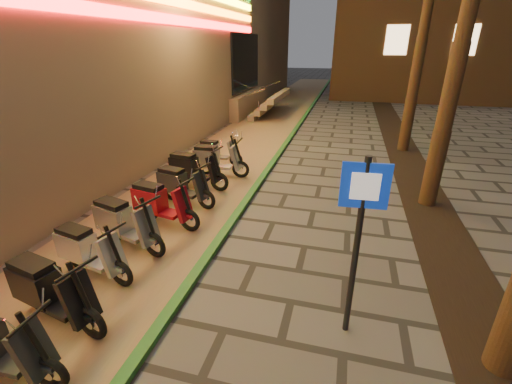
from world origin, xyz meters
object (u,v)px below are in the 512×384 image
(scooter_8, at_px, (159,203))
(scooter_11, at_px, (215,159))
(scooter_5, at_px, (49,290))
(scooter_10, at_px, (192,169))
(pedestrian_sign, at_px, (359,227))
(scooter_12, at_px, (216,151))
(scooter_7, at_px, (123,222))
(scooter_6, at_px, (87,250))
(scooter_9, at_px, (180,184))

(scooter_8, relative_size, scooter_11, 0.99)
(scooter_5, distance_m, scooter_11, 6.27)
(scooter_10, distance_m, scooter_11, 1.04)
(pedestrian_sign, relative_size, scooter_10, 1.46)
(scooter_12, bearing_deg, scooter_7, -87.76)
(scooter_6, distance_m, scooter_7, 0.98)
(scooter_8, distance_m, scooter_12, 4.25)
(scooter_6, xyz_separation_m, scooter_9, (0.22, 3.13, 0.02))
(scooter_9, bearing_deg, scooter_6, -81.14)
(scooter_6, height_order, scooter_8, scooter_8)
(scooter_9, height_order, scooter_11, scooter_11)
(scooter_8, bearing_deg, scooter_5, -79.83)
(scooter_7, height_order, scooter_9, scooter_7)
(scooter_7, height_order, scooter_8, scooter_7)
(scooter_8, bearing_deg, scooter_12, 104.45)
(scooter_5, relative_size, scooter_11, 1.00)
(scooter_8, bearing_deg, pedestrian_sign, -16.97)
(scooter_5, relative_size, scooter_7, 1.00)
(scooter_12, bearing_deg, scooter_9, -84.10)
(scooter_7, xyz_separation_m, scooter_10, (0.02, 3.23, 0.02))
(scooter_6, relative_size, scooter_10, 0.90)
(scooter_9, xyz_separation_m, scooter_12, (-0.24, 3.10, -0.05))
(scooter_8, xyz_separation_m, scooter_9, (-0.04, 1.13, -0.01))
(scooter_6, bearing_deg, scooter_12, 101.26)
(scooter_5, relative_size, scooter_10, 0.97)
(scooter_6, relative_size, scooter_11, 0.93)
(scooter_11, bearing_deg, scooter_7, -96.79)
(scooter_6, bearing_deg, scooter_10, 100.24)
(pedestrian_sign, distance_m, scooter_11, 6.84)
(scooter_12, bearing_deg, scooter_10, -86.18)
(scooter_10, bearing_deg, pedestrian_sign, -38.31)
(scooter_5, relative_size, scooter_9, 1.04)
(scooter_7, relative_size, scooter_8, 1.01)
(scooter_11, bearing_deg, scooter_10, -108.45)
(scooter_9, bearing_deg, scooter_12, 107.20)
(scooter_7, relative_size, scooter_12, 1.15)
(scooter_8, distance_m, scooter_10, 2.21)
(scooter_10, height_order, scooter_12, scooter_10)
(scooter_6, bearing_deg, pedestrian_sign, 8.83)
(scooter_8, distance_m, scooter_11, 3.21)
(scooter_10, bearing_deg, scooter_6, -83.98)
(pedestrian_sign, height_order, scooter_8, pedestrian_sign)
(scooter_10, bearing_deg, scooter_9, -74.87)
(pedestrian_sign, bearing_deg, scooter_5, -172.34)
(scooter_9, distance_m, scooter_11, 2.08)
(scooter_10, bearing_deg, scooter_5, -81.26)
(scooter_7, xyz_separation_m, scooter_11, (0.30, 4.23, 0.00))
(scooter_6, bearing_deg, scooter_5, -66.48)
(pedestrian_sign, relative_size, scooter_9, 1.57)
(pedestrian_sign, xyz_separation_m, scooter_9, (-4.20, 3.31, -1.18))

